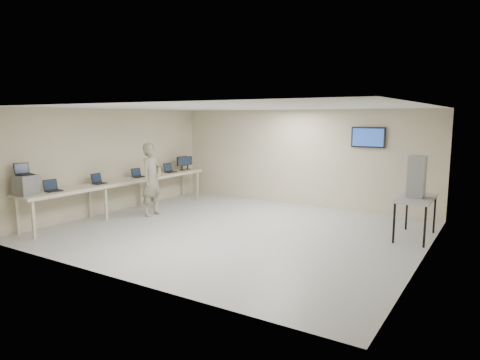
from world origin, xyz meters
The scene contains 13 objects.
room centered at (0.03, 0.06, 1.41)m, with size 8.01×7.01×2.81m.
workbench centered at (-3.59, 0.00, 0.83)m, with size 0.76×6.00×0.90m.
equipment_box centered at (-3.65, -2.75, 1.12)m, with size 0.37×0.42×0.44m, color slate.
laptop_on_box centered at (-3.70, -2.75, 1.41)m, with size 0.35×0.39×0.26m.
laptop_0 centered at (-3.63, -2.14, 0.97)m, with size 0.33×0.38×0.27m.
laptop_1 centered at (-3.63, -0.83, 0.97)m, with size 0.30×0.35×0.26m.
laptop_2 centered at (-3.66, 0.57, 0.97)m, with size 0.33×0.36×0.25m.
laptop_3 centered at (-3.61, 1.87, 0.97)m, with size 0.31×0.37×0.28m.
monitor_near centered at (-3.60, 2.46, 1.17)m, with size 0.20×0.45×0.45m.
monitor_far centered at (-3.60, 2.74, 1.15)m, with size 0.19×0.42×0.42m.
soldier centered at (-2.70, 0.14, 0.96)m, with size 0.70×0.46×1.92m, color gray.
side_table centered at (3.60, 1.55, 0.82)m, with size 0.69×1.48×0.89m.
storage_bins centered at (3.58, 1.55, 1.33)m, with size 0.34×0.37×0.89m.
Camera 1 is at (5.16, -8.04, 2.59)m, focal length 32.00 mm.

